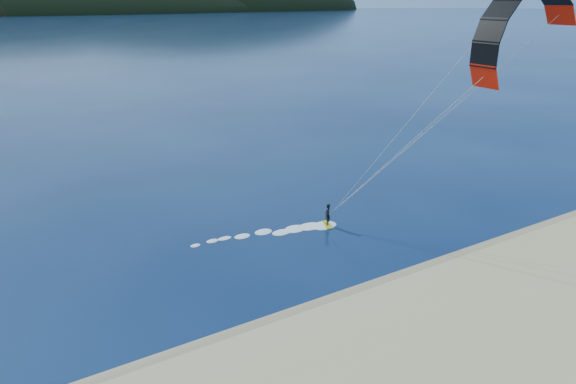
{
  "coord_description": "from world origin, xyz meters",
  "views": [
    {
      "loc": [
        -11.09,
        -12.82,
        15.73
      ],
      "look_at": [
        1.71,
        10.0,
        5.0
      ],
      "focal_mm": 29.25,
      "sensor_mm": 36.0,
      "label": 1
    }
  ],
  "objects": [
    {
      "name": "kitesurfer_near",
      "position": [
        16.55,
        7.07,
        12.41
      ],
      "size": [
        24.94,
        9.56,
        17.67
      ],
      "color": "gold",
      "rests_on": "ground"
    },
    {
      "name": "ground",
      "position": [
        0.0,
        0.0,
        0.0
      ],
      "size": [
        1800.0,
        1800.0,
        0.0
      ],
      "primitive_type": "plane",
      "color": "#07153A",
      "rests_on": "ground"
    },
    {
      "name": "headland",
      "position": [
        0.63,
        745.28,
        0.0
      ],
      "size": [
        1200.0,
        310.0,
        140.0
      ],
      "color": "black",
      "rests_on": "ground"
    },
    {
      "name": "wet_sand",
      "position": [
        0.0,
        4.5,
        0.05
      ],
      "size": [
        220.0,
        2.5,
        0.1
      ],
      "color": "#8B7951",
      "rests_on": "ground"
    }
  ]
}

